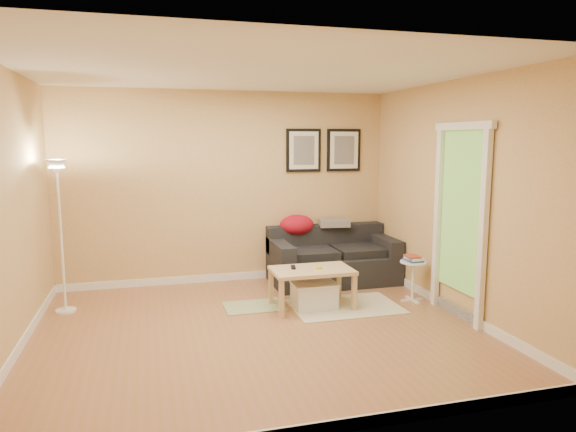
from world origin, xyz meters
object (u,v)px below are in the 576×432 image
object	(u,v)px
storage_bin	(314,295)
floor_lamp	(61,241)
book_stack	(413,258)
coffee_table	(312,288)
side_table	(413,281)
sofa	(333,255)

from	to	relation	value
storage_bin	floor_lamp	bearing A→B (deg)	167.54
book_stack	floor_lamp	world-z (taller)	floor_lamp
storage_bin	coffee_table	bearing A→B (deg)	125.18
side_table	book_stack	size ratio (longest dim) A/B	2.19
coffee_table	floor_lamp	distance (m)	2.88
coffee_table	side_table	distance (m)	1.26
sofa	side_table	distance (m)	1.24
storage_bin	floor_lamp	xyz separation A→B (m)	(-2.78, 0.61, 0.67)
sofa	floor_lamp	world-z (taller)	floor_lamp
coffee_table	storage_bin	distance (m)	0.08
sofa	storage_bin	distance (m)	1.19
sofa	book_stack	size ratio (longest dim) A/B	7.55
sofa	storage_bin	xyz separation A→B (m)	(-0.60, -1.00, -0.22)
storage_bin	side_table	distance (m)	1.25
coffee_table	side_table	bearing A→B (deg)	-22.91
sofa	book_stack	world-z (taller)	sofa
coffee_table	side_table	xyz separation A→B (m)	(1.26, -0.08, 0.01)
coffee_table	side_table	size ratio (longest dim) A/B	1.88
sofa	coffee_table	size ratio (longest dim) A/B	1.83
storage_bin	book_stack	bearing A→B (deg)	-2.05
sofa	side_table	bearing A→B (deg)	-58.67
coffee_table	floor_lamp	size ratio (longest dim) A/B	0.53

